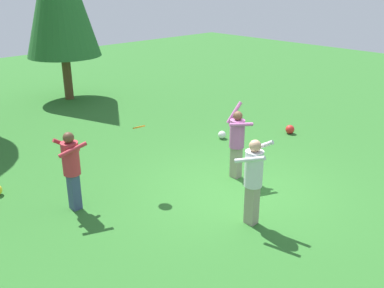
# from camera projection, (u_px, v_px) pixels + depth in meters

# --- Properties ---
(ground_plane) EXTENTS (40.00, 40.00, 0.00)m
(ground_plane) POSITION_uv_depth(u_px,v_px,m) (235.00, 188.00, 9.69)
(ground_plane) COLOR #2D6B28
(person_thrower) EXTENTS (0.63, 0.64, 1.77)m
(person_thrower) POSITION_uv_depth(u_px,v_px,m) (237.00, 139.00, 9.90)
(person_thrower) COLOR gray
(person_thrower) RESTS_ON ground_plane
(person_catcher) EXTENTS (0.62, 0.57, 1.64)m
(person_catcher) POSITION_uv_depth(u_px,v_px,m) (71.00, 165.00, 8.51)
(person_catcher) COLOR #38476B
(person_catcher) RESTS_ON ground_plane
(person_bystander) EXTENTS (0.61, 0.67, 1.69)m
(person_bystander) POSITION_uv_depth(u_px,v_px,m) (253.00, 175.00, 7.97)
(person_bystander) COLOR gray
(person_bystander) RESTS_ON ground_plane
(frisbee) EXTENTS (0.30, 0.29, 0.12)m
(frisbee) POSITION_uv_depth(u_px,v_px,m) (139.00, 127.00, 9.08)
(frisbee) COLOR orange
(ball_white) EXTENTS (0.23, 0.23, 0.23)m
(ball_white) POSITION_uv_depth(u_px,v_px,m) (222.00, 135.00, 12.59)
(ball_white) COLOR white
(ball_white) RESTS_ON ground_plane
(ball_red) EXTENTS (0.26, 0.26, 0.26)m
(ball_red) POSITION_uv_depth(u_px,v_px,m) (290.00, 129.00, 12.98)
(ball_red) COLOR red
(ball_red) RESTS_ON ground_plane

